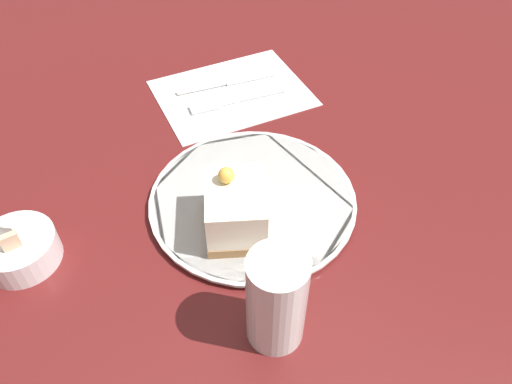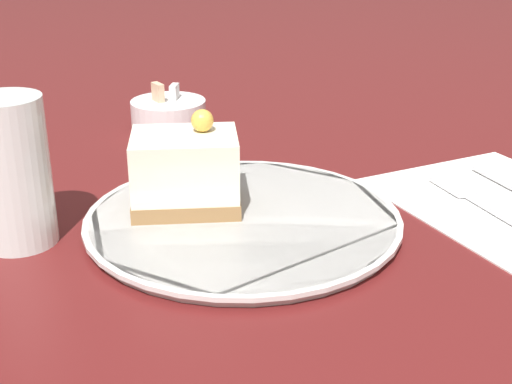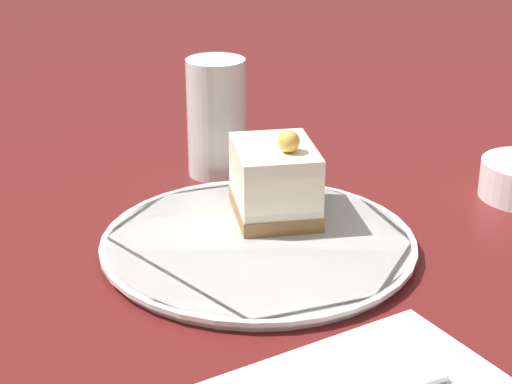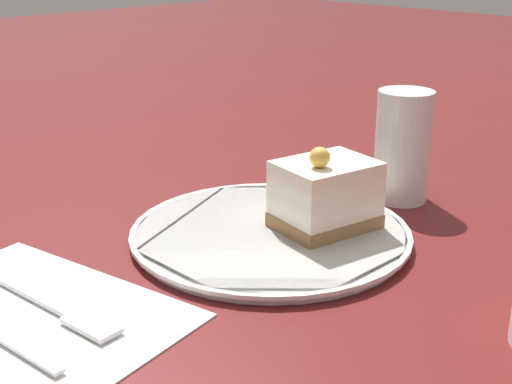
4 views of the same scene
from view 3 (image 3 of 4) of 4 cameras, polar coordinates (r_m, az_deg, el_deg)
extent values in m
plane|color=#5B1919|center=(0.76, -0.34, -3.29)|extent=(4.00, 4.00, 0.00)
cylinder|color=silver|center=(0.74, -0.18, -3.59)|extent=(0.26, 0.26, 0.01)
cylinder|color=silver|center=(0.74, -0.18, -3.36)|extent=(0.27, 0.27, 0.00)
cube|color=olive|center=(0.78, 1.24, -1.04)|extent=(0.10, 0.09, 0.01)
cube|color=white|center=(0.77, 1.26, 1.22)|extent=(0.10, 0.09, 0.05)
sphere|color=#EFB747|center=(0.74, 2.20, 3.39)|extent=(0.02, 0.02, 0.02)
cube|color=silver|center=(0.58, 10.11, -12.18)|extent=(0.03, 0.05, 0.00)
cylinder|color=silver|center=(0.89, -2.65, 4.98)|extent=(0.06, 0.06, 0.12)
camera|label=1|loc=(1.12, -2.82, 31.10)|focal=35.00mm
camera|label=2|loc=(0.82, -43.41, 12.12)|focal=50.00mm
camera|label=4|loc=(0.70, 56.80, 8.35)|focal=50.00mm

